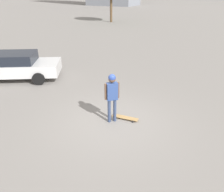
# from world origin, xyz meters

# --- Properties ---
(ground_plane) EXTENTS (220.00, 220.00, 0.00)m
(ground_plane) POSITION_xyz_m (0.00, 0.00, 0.00)
(ground_plane) COLOR gray
(person) EXTENTS (0.40, 0.40, 1.78)m
(person) POSITION_xyz_m (0.00, 0.00, 1.15)
(person) COLOR #38476B
(person) RESTS_ON ground_plane
(skateboard) EXTENTS (0.34, 0.98, 0.08)m
(skateboard) POSITION_xyz_m (-0.35, 0.36, 0.06)
(skateboard) COLOR tan
(skateboard) RESTS_ON ground_plane
(car_parked_near) EXTENTS (3.97, 4.96, 1.39)m
(car_parked_near) POSITION_xyz_m (-1.34, -6.45, 0.72)
(car_parked_near) COLOR silver
(car_parked_near) RESTS_ON ground_plane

